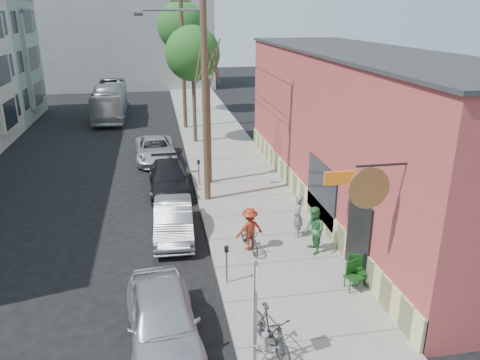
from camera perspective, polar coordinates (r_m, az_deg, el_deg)
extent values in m
plane|color=black|center=(15.66, -10.47, -11.59)|extent=(120.00, 120.00, 0.00)
cube|color=gray|center=(25.98, -1.24, 1.87)|extent=(4.50, 58.00, 0.15)
cube|color=#A63F3D|center=(20.89, 14.43, 5.83)|extent=(5.00, 20.00, 6.50)
cube|color=#2B2B2D|center=(20.38, 15.24, 14.86)|extent=(5.20, 20.20, 0.12)
cube|color=#DBD688|center=(20.80, 7.46, -1.57)|extent=(0.10, 20.00, 1.10)
cube|color=black|center=(15.39, 14.24, -6.97)|extent=(0.10, 1.60, 2.60)
cube|color=black|center=(18.22, 9.91, -1.31)|extent=(0.08, 3.00, 2.20)
cylinder|color=brown|center=(12.18, 15.45, -0.99)|extent=(1.10, 0.06, 1.10)
cube|color=orange|center=(15.19, 11.98, 0.24)|extent=(1.00, 0.08, 0.45)
cube|color=gray|center=(40.74, -24.60, 13.05)|extent=(1.10, 3.20, 7.00)
cube|color=#979692|center=(55.51, -13.34, 17.17)|extent=(18.00, 8.00, 12.00)
cube|color=slate|center=(11.11, 1.88, -16.17)|extent=(0.07, 0.07, 2.80)
cube|color=silver|center=(10.55, 1.94, -11.77)|extent=(0.02, 0.45, 0.60)
cylinder|color=slate|center=(14.62, -1.63, -10.49)|extent=(0.06, 0.06, 1.10)
cylinder|color=black|center=(14.33, -1.65, -8.42)|extent=(0.14, 0.14, 0.18)
cylinder|color=slate|center=(22.67, -5.03, 0.75)|extent=(0.06, 0.06, 1.10)
cylinder|color=black|center=(22.48, -5.08, 2.20)|extent=(0.14, 0.14, 0.18)
cylinder|color=#503A28|center=(19.79, -4.29, 11.26)|extent=(0.28, 0.28, 10.00)
cylinder|color=slate|center=(19.47, -12.30, 19.32)|extent=(0.35, 0.24, 0.24)
cylinder|color=#503A28|center=(33.78, -6.98, 14.71)|extent=(0.28, 0.28, 10.00)
cube|color=#503A28|center=(33.66, -7.25, 20.82)|extent=(1.40, 0.10, 0.10)
cylinder|color=#44392C|center=(22.46, -3.86, 5.91)|extent=(0.24, 0.24, 5.09)
cylinder|color=#44392C|center=(30.07, -5.60, 9.52)|extent=(0.24, 0.24, 5.20)
sphere|color=#255E20|center=(29.69, -5.80, 15.09)|extent=(3.36, 3.36, 3.36)
cylinder|color=#44392C|center=(39.70, -6.90, 12.86)|extent=(0.24, 0.24, 6.43)
sphere|color=#255E20|center=(39.44, -7.12, 18.08)|extent=(3.87, 3.87, 3.87)
imported|color=gray|center=(17.49, 7.04, -4.39)|extent=(0.47, 0.64, 1.60)
imported|color=#307A3F|center=(16.38, 8.99, -6.08)|extent=(0.65, 0.82, 1.68)
imported|color=maroon|center=(16.41, 1.19, -6.00)|extent=(1.13, 0.83, 1.56)
imported|color=black|center=(16.57, 1.18, -7.07)|extent=(0.82, 1.73, 0.87)
imported|color=black|center=(12.03, 3.82, -17.89)|extent=(1.00, 1.98, 1.15)
imported|color=gray|center=(11.71, 3.20, -19.84)|extent=(1.03, 1.84, 0.92)
imported|color=#B2B5BA|center=(12.48, -9.40, -16.46)|extent=(2.12, 4.51, 1.49)
imported|color=#929699|center=(17.90, -8.10, -4.86)|extent=(1.55, 4.09, 1.33)
imported|color=black|center=(22.34, -8.66, 0.18)|extent=(1.89, 4.54, 1.31)
imported|color=#B6BBBF|center=(27.22, -10.29, 3.68)|extent=(2.41, 4.84, 1.32)
imported|color=silver|center=(39.64, -15.53, 9.32)|extent=(2.32, 9.61, 2.67)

